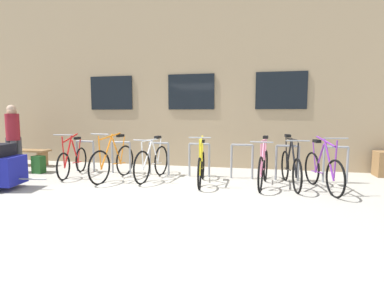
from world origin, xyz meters
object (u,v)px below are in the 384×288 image
bicycle_black (291,167)px  backpack (39,165)px  bicycle_red (73,160)px  bicycle_white (152,162)px  person_by_bench (13,136)px  wooden_bench (22,154)px  person_browsing (13,134)px  bicycle_yellow (201,166)px  bicycle_orange (113,162)px  bicycle_purple (323,170)px  bicycle_pink (263,167)px

bicycle_black → backpack: size_ratio=4.01×
bicycle_red → bicycle_white: bearing=0.9°
bicycle_white → person_by_bench: 3.71m
wooden_bench → person_browsing: (0.57, -0.89, 0.65)m
bicycle_red → bicycle_yellow: (3.20, -0.14, 0.00)m
bicycle_orange → backpack: (-2.16, 0.23, -0.18)m
bicycle_black → bicycle_purple: bearing=-20.8°
bicycle_white → bicycle_yellow: (1.17, -0.17, -0.03)m
bicycle_red → bicycle_pink: (4.50, -0.06, 0.02)m
bicycle_yellow → bicycle_pink: (1.31, 0.09, 0.02)m
wooden_bench → person_browsing: person_browsing is taller
bicycle_red → bicycle_purple: bearing=-2.0°
bicycle_black → person_browsing: bearing=-179.8°
bicycle_white → bicycle_black: (3.03, -0.01, -0.01)m
bicycle_orange → bicycle_purple: bearing=-0.1°
bicycle_black → bicycle_orange: bearing=-176.9°
person_browsing → bicycle_yellow: bearing=-1.7°
bicycle_purple → person_by_bench: (-7.28, 0.17, 0.55)m
person_browsing → backpack: size_ratio=3.90×
bicycle_purple → backpack: bicycle_purple is taller
person_by_bench → bicycle_black: bearing=0.4°
backpack → person_browsing: bearing=-171.3°
bicycle_pink → bicycle_black: bicycle_black is taller
bicycle_red → person_browsing: 1.78m
person_by_bench → bicycle_red: bearing=0.7°
bicycle_purple → backpack: size_ratio=3.80×
person_by_bench → backpack: bearing=5.5°
bicycle_white → backpack: bicycle_white is taller
bicycle_purple → bicycle_yellow: 2.44m
bicycle_red → bicycle_pink: bearing=-0.7°
bicycle_purple → person_by_bench: size_ratio=1.03×
bicycle_red → backpack: bicycle_red is taller
bicycle_purple → bicycle_black: (-0.58, 0.22, -0.00)m
person_by_bench → person_browsing: size_ratio=0.95×
bicycle_white → wooden_bench: size_ratio=1.03×
bicycle_red → person_browsing: person_browsing is taller
bicycle_pink → backpack: bicycle_pink is taller
person_by_bench → person_browsing: bearing=133.8°
bicycle_yellow → bicycle_red: bearing=177.5°
bicycle_white → backpack: size_ratio=3.87×
bicycle_pink → bicycle_orange: bicycle_orange is taller
bicycle_black → bicycle_orange: (-3.90, -0.21, 0.02)m
bicycle_red → wooden_bench: size_ratio=0.97×
backpack → bicycle_pink: bearing=4.2°
bicycle_pink → bicycle_red: bearing=179.3°
person_by_bench → wooden_bench: bearing=122.8°
wooden_bench → person_browsing: 1.24m
bicycle_pink → person_browsing: person_browsing is taller
bicycle_purple → bicycle_orange: 4.48m
bicycle_pink → bicycle_black: bearing=8.4°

